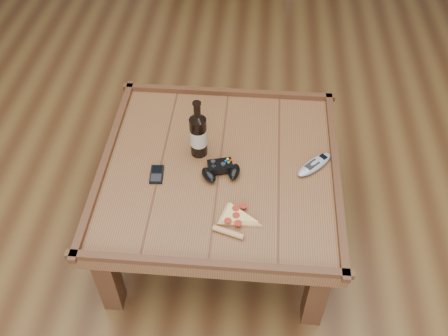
# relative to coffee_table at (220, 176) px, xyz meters

# --- Properties ---
(ground) EXTENTS (6.00, 6.00, 0.00)m
(ground) POSITION_rel_coffee_table_xyz_m (0.00, 0.00, -0.39)
(ground) COLOR #4A2B15
(ground) RESTS_ON ground
(coffee_table) EXTENTS (1.03, 1.03, 0.48)m
(coffee_table) POSITION_rel_coffee_table_xyz_m (0.00, 0.00, 0.00)
(coffee_table) COLOR #543418
(coffee_table) RESTS_ON ground
(beer_bottle) EXTENTS (0.07, 0.07, 0.28)m
(beer_bottle) POSITION_rel_coffee_table_xyz_m (-0.10, 0.08, 0.17)
(beer_bottle) COLOR black
(beer_bottle) RESTS_ON coffee_table
(game_controller) EXTENTS (0.18, 0.14, 0.05)m
(game_controller) POSITION_rel_coffee_table_xyz_m (0.01, -0.04, 0.08)
(game_controller) COLOR black
(game_controller) RESTS_ON coffee_table
(pizza_slice) EXTENTS (0.19, 0.25, 0.02)m
(pizza_slice) POSITION_rel_coffee_table_xyz_m (0.08, -0.27, 0.07)
(pizza_slice) COLOR tan
(pizza_slice) RESTS_ON coffee_table
(smartphone) EXTENTS (0.06, 0.10, 0.01)m
(smartphone) POSITION_rel_coffee_table_xyz_m (-0.26, -0.07, 0.07)
(smartphone) COLOR black
(smartphone) RESTS_ON coffee_table
(remote_control) EXTENTS (0.18, 0.18, 0.03)m
(remote_control) POSITION_rel_coffee_table_xyz_m (0.40, 0.03, 0.07)
(remote_control) COLOR #9599A2
(remote_control) RESTS_ON coffee_table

